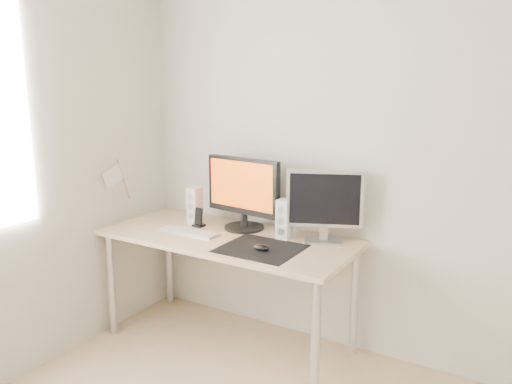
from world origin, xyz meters
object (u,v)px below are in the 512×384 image
at_px(speaker_left, 195,205).
at_px(keyboard, 189,232).
at_px(main_monitor, 243,191).
at_px(speaker_right, 284,219).
at_px(phone_dock, 199,221).
at_px(second_monitor, 325,203).
at_px(desk, 227,247).
at_px(mouse, 261,247).

xyz_separation_m(speaker_left, keyboard, (0.11, -0.21, -0.11)).
xyz_separation_m(main_monitor, speaker_left, (-0.36, -0.04, -0.13)).
height_order(speaker_right, phone_dock, speaker_right).
xyz_separation_m(second_monitor, speaker_right, (-0.23, -0.07, -0.12)).
bearing_deg(second_monitor, main_monitor, -177.80).
distance_m(desk, keyboard, 0.27).
height_order(mouse, speaker_right, speaker_right).
relative_size(keyboard, phone_dock, 3.31).
distance_m(desk, speaker_left, 0.43).
relative_size(desk, speaker_left, 6.54).
relative_size(main_monitor, second_monitor, 1.27).
bearing_deg(phone_dock, main_monitor, 20.14).
bearing_deg(keyboard, speaker_left, 117.75).
distance_m(desk, phone_dock, 0.31).
bearing_deg(second_monitor, speaker_left, -175.95).
relative_size(desk, second_monitor, 3.68).
relative_size(main_monitor, keyboard, 1.31).
height_order(second_monitor, speaker_right, second_monitor).
xyz_separation_m(desk, second_monitor, (0.56, 0.20, 0.32)).
bearing_deg(main_monitor, second_monitor, 2.20).
bearing_deg(speaker_left, main_monitor, 6.88).
distance_m(mouse, keyboard, 0.57).
distance_m(main_monitor, speaker_left, 0.39).
xyz_separation_m(desk, keyboard, (-0.24, -0.08, 0.09)).
bearing_deg(speaker_right, desk, -159.24).
height_order(mouse, speaker_left, speaker_left).
bearing_deg(desk, speaker_right, 20.76).
xyz_separation_m(mouse, speaker_right, (0.01, 0.27, 0.10)).
relative_size(second_monitor, phone_dock, 3.41).
relative_size(second_monitor, keyboard, 1.03).
height_order(main_monitor, keyboard, main_monitor).
relative_size(mouse, speaker_left, 0.40).
xyz_separation_m(mouse, speaker_left, (-0.68, 0.27, 0.10)).
bearing_deg(main_monitor, speaker_right, -8.41).
height_order(mouse, phone_dock, phone_dock).
xyz_separation_m(speaker_left, speaker_right, (0.69, -0.00, 0.00)).
relative_size(speaker_right, keyboard, 0.58).
distance_m(second_monitor, phone_dock, 0.87).
height_order(second_monitor, phone_dock, second_monitor).
bearing_deg(speaker_right, second_monitor, 16.82).
distance_m(mouse, main_monitor, 0.51).
relative_size(desk, main_monitor, 2.90).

